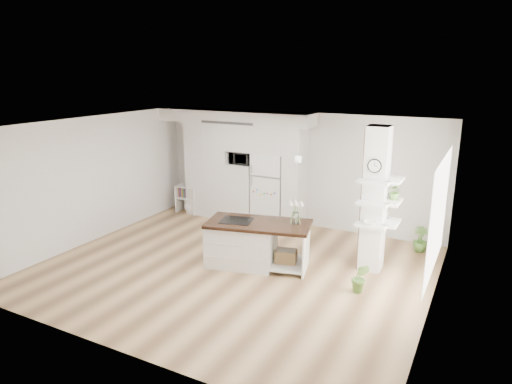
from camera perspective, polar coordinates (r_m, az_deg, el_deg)
floor at (r=8.79m, az=-2.81°, el=-9.47°), size 7.00×6.00×0.01m
room at (r=8.19m, az=-2.98°, el=2.42°), size 7.04×6.04×2.72m
cabinet_wall at (r=11.24m, az=-2.42°, el=4.06°), size 4.00×0.71×2.70m
refrigerator at (r=10.97m, az=1.84°, el=0.41°), size 0.78×0.69×1.75m
column at (r=8.50m, az=15.04°, el=-1.12°), size 0.69×0.90×2.70m
window at (r=7.52m, az=21.88°, el=-2.64°), size 0.00×2.40×2.40m
pendant_light at (r=7.58m, az=8.75°, el=3.27°), size 0.12×0.12×0.10m
kitchen_island at (r=8.76m, az=-1.06°, el=-6.28°), size 2.10×1.35×1.44m
bookshelf at (r=12.09m, az=-8.38°, el=-1.12°), size 0.61×0.35×0.72m
floor_plant_a at (r=7.98m, az=12.89°, el=-10.42°), size 0.33×0.29×0.53m
floor_plant_b at (r=10.03m, az=19.86°, el=-5.60°), size 0.37×0.37×0.53m
microwave at (r=11.10m, az=-1.76°, el=4.27°), size 0.54×0.37×0.30m
shelf_plant at (r=8.57m, az=17.01°, el=0.07°), size 0.27×0.23×0.30m
decor_bowl at (r=8.41m, az=14.01°, el=-3.74°), size 0.22×0.22×0.05m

